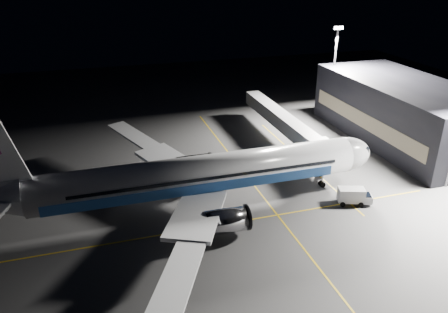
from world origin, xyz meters
The scene contains 13 objects.
ground centered at (0.00, 0.00, 0.00)m, with size 200.00×200.00×0.00m, color #4C4C4F.
guide_line_main centered at (10.00, 0.00, 0.01)m, with size 0.25×80.00×0.01m, color gold.
guide_line_cross centered at (0.00, -6.00, 0.01)m, with size 70.00×0.25×0.01m, color gold.
guide_line_side centered at (22.00, 10.00, 0.01)m, with size 0.25×40.00×0.01m, color gold.
airliner centered at (-1.08, 0.00, 5.16)m, with size 61.48×54.22×16.64m.
terminal centered at (45.98, 14.00, 6.00)m, with size 18.12×40.00×12.00m.
jet_bridge centered at (22.00, 18.06, 4.58)m, with size 3.60×34.40×6.30m.
floodlight_mast_north centered at (40.00, 31.99, 12.37)m, with size 2.40×0.68×20.70m.
service_truck centered at (22.42, -6.37, 1.38)m, with size 5.41×3.53×2.58m.
baggage_tug centered at (-4.50, 15.36, 0.92)m, with size 3.03×2.56×2.01m.
safety_cone_a centered at (0.50, 11.53, 0.29)m, with size 0.39×0.39×0.59m, color #FF3D0A.
safety_cone_b centered at (6.00, 14.00, 0.32)m, with size 0.42×0.42×0.63m, color #FF3D0A.
safety_cone_c centered at (-3.78, 5.57, 0.27)m, with size 0.36×0.36×0.54m, color #FF3D0A.
Camera 1 is at (-13.53, -55.84, 34.14)m, focal length 35.00 mm.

